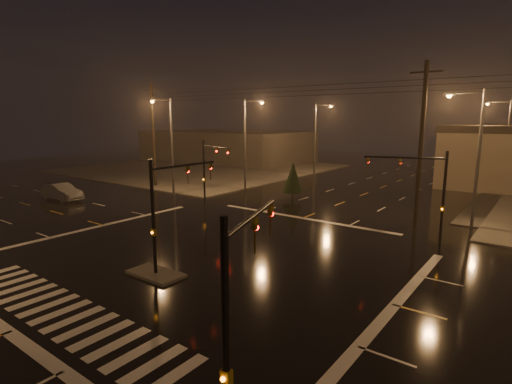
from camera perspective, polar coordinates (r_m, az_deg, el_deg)
ground at (r=24.21m, az=-6.69°, el=-8.84°), size 140.00×140.00×0.00m
sidewalk_nw at (r=65.77m, az=-7.75°, el=3.44°), size 36.00×36.00×0.12m
median_island at (r=21.66m, az=-14.12°, el=-11.26°), size 3.00×1.60×0.15m
crosswalk at (r=19.24m, az=-26.11°, el=-15.14°), size 15.00×2.60×0.01m
stop_bar_near at (r=18.55m, az=-31.83°, el=-16.65°), size 16.00×0.50×0.01m
stop_bar_far at (r=32.72m, az=6.68°, el=-3.72°), size 16.00×0.50×0.01m
commercial_block at (r=77.67m, az=-4.22°, el=6.60°), size 30.00×18.00×5.60m
signal_mast_median at (r=21.18m, az=-12.61°, el=-1.29°), size 0.25×4.59×6.00m
signal_mast_ne at (r=27.70m, az=23.15°, el=0.93°), size 4.84×1.86×6.00m
signal_mast_nw at (r=36.99m, az=-6.73°, el=3.89°), size 4.84×1.86×6.00m
signal_mast_se at (r=9.75m, az=-2.63°, el=-15.44°), size 1.55×3.87×6.00m
streetlight_1 at (r=43.88m, az=-1.28°, el=7.61°), size 2.77×0.32×10.00m
streetlight_2 at (r=57.32m, az=8.73°, el=8.16°), size 2.77×0.32×10.00m
streetlight_3 at (r=32.91m, az=28.73°, el=5.39°), size 2.77×0.32×10.00m
streetlight_4 at (r=52.76m, az=31.93°, el=6.53°), size 2.77×0.32×10.00m
streetlight_5 at (r=42.24m, az=-12.27°, el=7.27°), size 0.32×2.77×10.00m
utility_pole_0 at (r=48.63m, az=-14.46°, el=7.95°), size 2.20×0.32×12.00m
utility_pole_1 at (r=31.55m, az=22.50°, el=6.32°), size 2.20×0.32×12.00m
conifer_3 at (r=39.83m, az=5.30°, el=2.10°), size 1.95×1.95×3.75m
car_crossing at (r=44.00m, az=-26.03°, el=0.03°), size 5.09×1.99×1.65m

